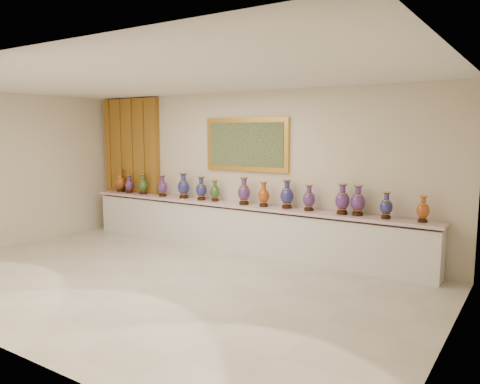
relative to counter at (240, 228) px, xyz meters
The scene contains 19 objects.
ground 2.31m from the counter, 90.00° to the right, with size 8.00×8.00×0.00m, color beige.
room 2.79m from the counter, behind, with size 8.00×8.00×8.00m.
counter is the anchor object (origin of this frame).
vase_0 3.32m from the counter, behind, with size 0.29×0.29×0.50m.
vase_1 3.00m from the counter, behind, with size 0.23×0.23×0.39m.
vase_2 2.60m from the counter, behind, with size 0.25×0.25×0.44m.
vase_3 2.03m from the counter, behind, with size 0.21×0.21×0.45m.
vase_4 1.53m from the counter, behind, with size 0.27×0.27×0.52m.
vase_5 1.14m from the counter, behind, with size 0.29×0.29×0.47m.
vase_6 0.88m from the counter, behind, with size 0.21×0.21×0.42m.
vase_7 0.70m from the counter, 18.65° to the right, with size 0.28×0.28×0.51m.
vase_8 0.86m from the counter, ahead, with size 0.23×0.23×0.45m.
vase_9 1.20m from the counter, ahead, with size 0.24×0.24×0.51m.
vase_10 1.57m from the counter, ahead, with size 0.25×0.25×0.45m.
vase_11 2.14m from the counter, ahead, with size 0.29×0.29×0.51m.
vase_12 2.38m from the counter, ahead, with size 0.26×0.26×0.50m.
vase_13 2.82m from the counter, ahead, with size 0.25×0.25×0.42m.
vase_14 3.35m from the counter, ahead, with size 0.23×0.23×0.41m.
label_card 1.38m from the counter, behind, with size 0.10×0.06×0.00m, color white.
Camera 1 is at (4.78, -5.02, 2.25)m, focal length 35.00 mm.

